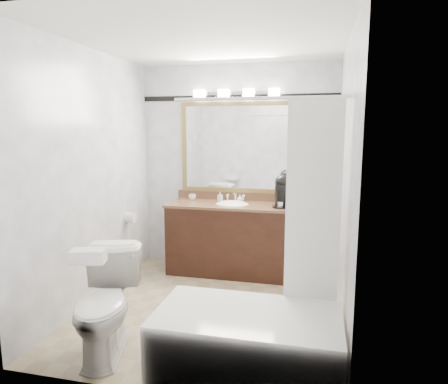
{
  "coord_description": "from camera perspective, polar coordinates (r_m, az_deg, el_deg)",
  "views": [
    {
      "loc": [
        0.98,
        -3.52,
        1.73
      ],
      "look_at": [
        0.06,
        0.35,
        1.1
      ],
      "focal_mm": 32.0,
      "sensor_mm": 36.0,
      "label": 1
    }
  ],
  "objects": [
    {
      "name": "vanity_light_bar",
      "position": [
        4.86,
        1.76,
        13.81
      ],
      "size": [
        1.02,
        0.14,
        0.12
      ],
      "color": "silver",
      "rests_on": "room"
    },
    {
      "name": "tissue_box",
      "position": [
        2.99,
        -18.82,
        -8.67
      ],
      "size": [
        0.26,
        0.18,
        0.1
      ],
      "primitive_type": "cube",
      "rotation": [
        0.0,
        0.0,
        0.27
      ],
      "color": "white",
      "rests_on": "toilet"
    },
    {
      "name": "accent_stripe",
      "position": [
        4.92,
        1.91,
        13.36
      ],
      "size": [
        2.4,
        0.01,
        0.06
      ],
      "primitive_type": "cube",
      "color": "black",
      "rests_on": "room"
    },
    {
      "name": "mirror",
      "position": [
        4.9,
        1.85,
        6.36
      ],
      "size": [
        1.4,
        0.04,
        1.1
      ],
      "color": "olive",
      "rests_on": "room"
    },
    {
      "name": "cup_left",
      "position": [
        4.99,
        -4.55,
        -0.72
      ],
      "size": [
        0.11,
        0.11,
        0.07
      ],
      "primitive_type": "imported",
      "rotation": [
        0.0,
        0.0,
        -0.21
      ],
      "color": "white",
      "rests_on": "vanity"
    },
    {
      "name": "soap_bottle_b",
      "position": [
        4.83,
        2.28,
        -0.92
      ],
      "size": [
        0.07,
        0.07,
        0.09
      ],
      "primitive_type": "imported",
      "rotation": [
        0.0,
        0.0,
        -0.05
      ],
      "color": "white",
      "rests_on": "vanity"
    },
    {
      "name": "coffee_maker",
      "position": [
        4.55,
        8.26,
        0.2
      ],
      "size": [
        0.19,
        0.24,
        0.36
      ],
      "rotation": [
        0.0,
        0.0,
        -0.1
      ],
      "color": "black",
      "rests_on": "vanity"
    },
    {
      "name": "soap_bottle_a",
      "position": [
        4.9,
        -0.57,
        -0.64
      ],
      "size": [
        0.06,
        0.06,
        0.11
      ],
      "primitive_type": "imported",
      "rotation": [
        0.0,
        0.0,
        -0.34
      ],
      "color": "white",
      "rests_on": "vanity"
    },
    {
      "name": "room",
      "position": [
        3.68,
        -2.16,
        1.56
      ],
      "size": [
        2.42,
        2.62,
        2.52
      ],
      "color": "tan",
      "rests_on": "ground"
    },
    {
      "name": "soap_bar",
      "position": [
        4.83,
        1.75,
        -1.32
      ],
      "size": [
        0.08,
        0.07,
        0.02
      ],
      "primitive_type": "cube",
      "rotation": [
        0.0,
        0.0,
        -0.42
      ],
      "color": "beige",
      "rests_on": "vanity"
    },
    {
      "name": "toilet",
      "position": [
        3.3,
        -16.51,
        -15.1
      ],
      "size": [
        0.63,
        0.87,
        0.8
      ],
      "primitive_type": "imported",
      "rotation": [
        0.0,
        0.0,
        0.26
      ],
      "color": "white",
      "rests_on": "ground"
    },
    {
      "name": "vanity",
      "position": [
        4.81,
        1.15,
        -6.47
      ],
      "size": [
        1.53,
        0.58,
        0.97
      ],
      "color": "black",
      "rests_on": "ground"
    },
    {
      "name": "tp_roll",
      "position": [
        4.8,
        -13.21,
        -3.58
      ],
      "size": [
        0.11,
        0.12,
        0.12
      ],
      "primitive_type": "cylinder",
      "rotation": [
        0.0,
        1.57,
        0.0
      ],
      "color": "white",
      "rests_on": "room"
    },
    {
      "name": "bathtub",
      "position": [
        3.02,
        3.88,
        -19.61
      ],
      "size": [
        1.3,
        0.75,
        1.96
      ],
      "color": "white",
      "rests_on": "ground"
    }
  ]
}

